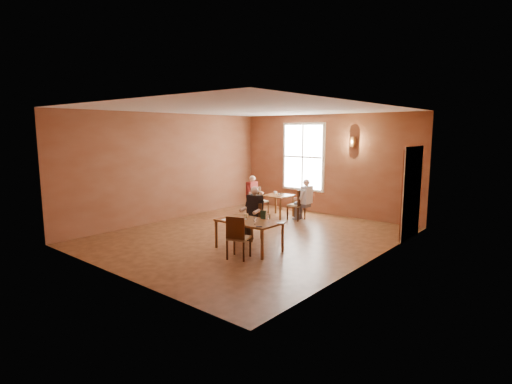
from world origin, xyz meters
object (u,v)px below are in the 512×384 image
Objects in this scene: chair_empty at (239,237)px; diner_white at (297,200)px; diner_main at (250,215)px; chair_diner_maroon at (261,201)px; main_table at (249,235)px; chair_diner_main at (251,222)px; second_table at (278,206)px; diner_maroon at (260,195)px; chair_diner_white at (296,204)px.

diner_white is (-1.07, 3.63, 0.13)m from chair_empty.
chair_diner_maroon is (-1.67, 2.45, -0.18)m from diner_main.
chair_diner_maroon is (-2.17, 3.07, 0.09)m from main_table.
chair_empty is at bearing -68.16° from main_table.
diner_white is 1.41× the size of chair_diner_maroon.
chair_empty is (0.73, -1.21, 0.02)m from chair_diner_main.
diner_main reaches higher than main_table.
diner_main is (0.00, -0.03, 0.17)m from chair_diner_main.
chair_empty is 4.03m from second_table.
diner_main is 1.04× the size of diner_maroon.
second_table is 0.64× the size of diner_white.
chair_diner_white is at bearing 90.00° from diner_maroon.
chair_empty is (0.73, -1.18, -0.15)m from diner_main.
diner_main reaches higher than chair_diner_maroon.
chair_diner_maroon reaches higher than main_table.
second_table is at bearing 90.00° from diner_white.
chair_diner_white is at bearing -81.22° from chair_diner_main.
chair_diner_maroon is (-1.67, 2.42, -0.02)m from chair_diner_main.
diner_maroon is at bearing -54.82° from chair_diner_main.
chair_diner_main is at bearing 127.57° from main_table.
diner_main reaches higher than diner_white.
chair_diner_main is 0.75× the size of diner_maroon.
main_table is at bearing 35.32° from chair_diner_maroon.
diner_white reaches higher than main_table.
diner_white is (-0.34, 2.45, -0.02)m from diner_main.
diner_main is 2.67m from second_table.
diner_maroon is (-1.70, 2.42, 0.14)m from chair_diner_main.
chair_empty is 3.79m from chair_diner_white.
main_table is 1.53× the size of chair_diner_white.
chair_diner_white is 0.79× the size of diner_maroon.
chair_diner_main is at bearing 35.18° from diner_maroon.
chair_empty is at bearing 120.90° from chair_diner_main.
chair_diner_maroon is at bearing 90.00° from diner_maroon.
chair_diner_white is (-0.87, 3.07, 0.12)m from main_table.
diner_white is at bearing 90.00° from diner_maroon.
chair_diner_main is at bearing -171.91° from diner_white.
second_table is (-1.52, 3.07, 0.00)m from main_table.
diner_main is 1.03× the size of diner_white.
main_table is at bearing 127.57° from chair_diner_main.
chair_diner_main is 0.74× the size of diner_white.
second_table is at bearing -67.30° from diner_main.
chair_diner_maroon is at bearing 104.40° from chair_empty.
chair_diner_white is at bearing 90.00° from chair_diner_maroon.
chair_empty reaches higher than chair_diner_main.
main_table is 1.19× the size of diner_white.
chair_diner_main is 0.71× the size of diner_main.
chair_diner_white is at bearing 105.90° from main_table.
chair_diner_main is at bearing -90.00° from diner_main.
second_table is at bearing 90.00° from chair_diner_maroon.
chair_diner_main is 0.17m from diner_main.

